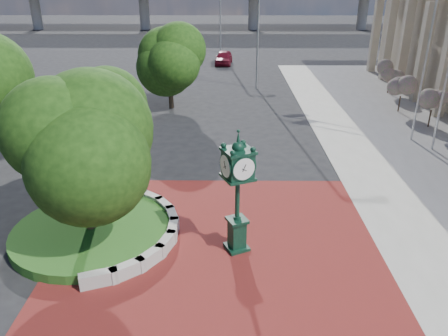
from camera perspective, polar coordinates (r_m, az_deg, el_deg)
ground at (r=17.41m, az=-0.67°, el=-8.93°), size 200.00×200.00×0.00m
plaza at (r=16.57m, az=-0.74°, el=-10.75°), size 12.00×12.00×0.04m
planter_wall at (r=17.53m, az=-9.65°, el=-8.02°), size 2.96×6.77×0.54m
grass_bed at (r=18.10m, az=-16.87°, el=-7.95°), size 6.10×6.10×0.40m
tree_planter at (r=16.57m, az=-18.31°, el=2.48°), size 5.20×5.20×6.33m
tree_street at (r=33.48m, az=-7.14°, el=13.13°), size 4.40×4.40×5.45m
post_clock at (r=15.39m, az=1.78°, el=-2.63°), size 1.22×1.22×4.68m
parked_car at (r=51.16m, az=-0.03°, el=14.23°), size 2.11×4.54×1.51m
flagpole_b at (r=28.38m, az=25.05°, el=13.75°), size 1.63×0.53×10.66m
street_lamp_near at (r=39.18m, az=4.87°, el=18.51°), size 2.20×0.41×9.82m
street_lamp_far at (r=58.74m, az=-0.22°, el=20.73°), size 2.32×0.29×10.37m
shrub_near at (r=32.19m, az=25.57°, el=7.52°), size 1.20×1.20×2.20m
shrub_mid at (r=35.07m, az=22.15°, el=9.30°), size 1.20×1.20×2.20m
shrub_far at (r=40.51m, az=20.88°, el=11.29°), size 1.20×1.20×2.20m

